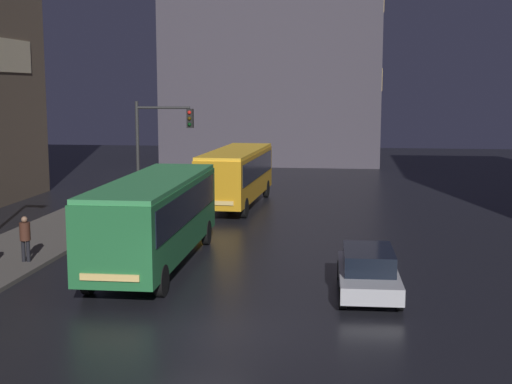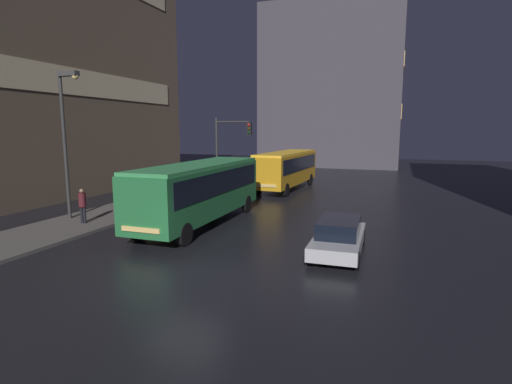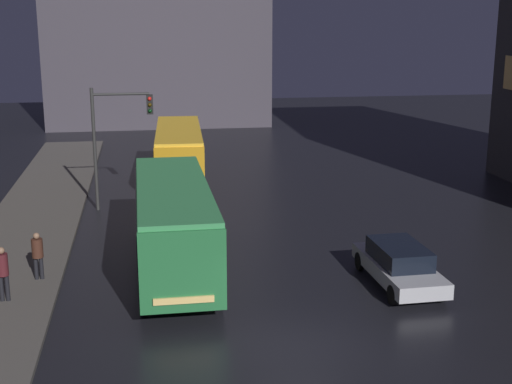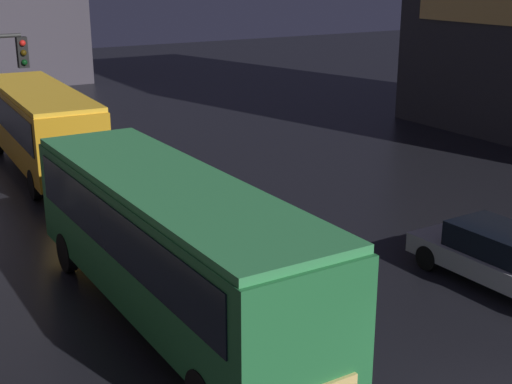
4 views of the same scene
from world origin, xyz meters
The scene contains 3 objects.
bus_near centered at (-3.09, 6.81, 1.96)m, with size 2.67×10.30×3.18m.
bus_far centered at (-2.21, 20.19, 1.90)m, with size 2.83×9.79×3.08m.
car_taxi centered at (4.40, 4.25, 0.73)m, with size 1.95×4.72×1.42m.
Camera 4 is at (-8.81, -6.16, 7.36)m, focal length 50.00 mm.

